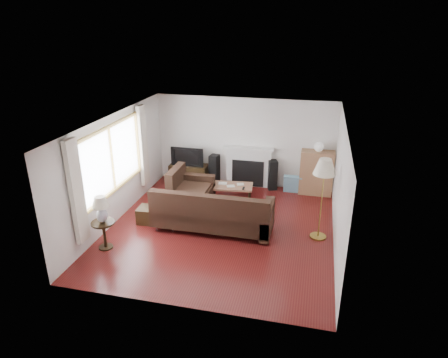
% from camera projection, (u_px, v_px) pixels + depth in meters
% --- Properties ---
extents(room, '(5.10, 5.60, 2.54)m').
position_uv_depth(room, '(221.00, 178.00, 8.66)').
color(room, '#591513').
rests_on(room, ground).
extents(window, '(0.12, 2.74, 1.54)m').
position_uv_depth(window, '(112.00, 159.00, 8.90)').
color(window, olive).
rests_on(window, room).
extents(curtain_near, '(0.10, 0.35, 2.10)m').
position_uv_depth(curtain_near, '(77.00, 192.00, 7.57)').
color(curtain_near, silver).
rests_on(curtain_near, room).
extents(curtain_far, '(0.10, 0.35, 2.10)m').
position_uv_depth(curtain_far, '(143.00, 146.00, 10.32)').
color(curtain_far, silver).
rests_on(curtain_far, room).
extents(fireplace, '(1.40, 0.26, 1.15)m').
position_uv_depth(fireplace, '(248.00, 166.00, 11.27)').
color(fireplace, white).
rests_on(fireplace, room).
extents(tv_stand, '(1.08, 0.49, 0.54)m').
position_uv_depth(tv_stand, '(189.00, 173.00, 11.60)').
color(tv_stand, black).
rests_on(tv_stand, ground).
extents(television, '(0.95, 0.12, 0.54)m').
position_uv_depth(television, '(188.00, 156.00, 11.40)').
color(television, black).
rests_on(television, tv_stand).
extents(speaker_left, '(0.28, 0.32, 0.86)m').
position_uv_depth(speaker_left, '(214.00, 169.00, 11.45)').
color(speaker_left, black).
rests_on(speaker_left, ground).
extents(speaker_right, '(0.31, 0.34, 0.84)m').
position_uv_depth(speaker_right, '(272.00, 175.00, 11.09)').
color(speaker_right, black).
rests_on(speaker_right, ground).
extents(bookshelf, '(0.88, 0.42, 1.21)m').
position_uv_depth(bookshelf, '(316.00, 173.00, 10.73)').
color(bookshelf, '#9C6C48').
rests_on(bookshelf, ground).
extents(globe_lamp, '(0.25, 0.25, 0.25)m').
position_uv_depth(globe_lamp, '(319.00, 147.00, 10.46)').
color(globe_lamp, white).
rests_on(globe_lamp, bookshelf).
extents(sectional_sofa, '(2.89, 2.11, 0.93)m').
position_uv_depth(sectional_sofa, '(213.00, 210.00, 8.96)').
color(sectional_sofa, black).
rests_on(sectional_sofa, ground).
extents(coffee_table, '(1.15, 0.72, 0.43)m').
position_uv_depth(coffee_table, '(231.00, 193.00, 10.47)').
color(coffee_table, '#8D5D43').
rests_on(coffee_table, ground).
extents(footstool, '(0.46, 0.46, 0.37)m').
position_uv_depth(footstool, '(148.00, 215.00, 9.35)').
color(footstool, black).
rests_on(footstool, ground).
extents(floor_lamp, '(0.60, 0.60, 1.82)m').
position_uv_depth(floor_lamp, '(322.00, 200.00, 8.43)').
color(floor_lamp, '#A68D39').
rests_on(floor_lamp, ground).
extents(side_table, '(0.48, 0.48, 0.60)m').
position_uv_depth(side_table, '(105.00, 235.00, 8.26)').
color(side_table, black).
rests_on(side_table, ground).
extents(table_lamp, '(0.35, 0.35, 0.56)m').
position_uv_depth(table_lamp, '(101.00, 210.00, 8.04)').
color(table_lamp, silver).
rests_on(table_lamp, side_table).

